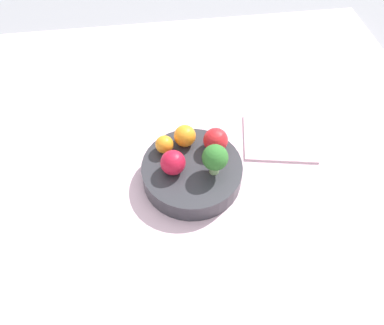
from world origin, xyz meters
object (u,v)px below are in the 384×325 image
apple_red (173,163)px  orange_front (164,144)px  bowl (192,172)px  broccoli (215,158)px  napkin (279,138)px  apple_green (216,140)px  orange_back (185,136)px

apple_red → orange_front: bearing=-167.4°
bowl → broccoli: size_ratio=2.94×
bowl → apple_red: (0.01, -0.04, 0.05)m
apple_red → napkin: size_ratio=0.27×
broccoli → bowl: bearing=-116.8°
broccoli → apple_green: bearing=167.8°
bowl → broccoli: broccoli is taller
orange_front → orange_back: (-0.01, 0.04, 0.00)m
broccoli → apple_red: (-0.01, -0.08, -0.02)m
bowl → broccoli: (0.02, 0.04, 0.06)m
bowl → broccoli: 0.08m
apple_green → orange_front: (-0.01, -0.10, -0.01)m
broccoli → orange_front: broccoli is taller
apple_green → orange_back: (-0.02, -0.06, -0.00)m
orange_back → apple_green: bearing=69.5°
orange_back → napkin: 0.23m
apple_red → orange_back: (-0.07, 0.03, -0.00)m
orange_back → apple_red: bearing=-25.0°
apple_red → orange_back: bearing=155.0°
broccoli → napkin: bearing=121.1°
apple_red → orange_front: size_ratio=1.33×
apple_red → napkin: bearing=109.6°
broccoli → napkin: broccoli is taller
bowl → apple_red: size_ratio=4.13×
apple_green → napkin: size_ratio=0.28×
orange_front → apple_green: bearing=85.1°
broccoli → orange_back: 0.10m
bowl → orange_back: orange_back is taller
bowl → orange_front: bearing=-133.4°
orange_back → broccoli: bearing=30.1°
apple_green → orange_front: 0.10m
orange_front → orange_back: 0.05m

